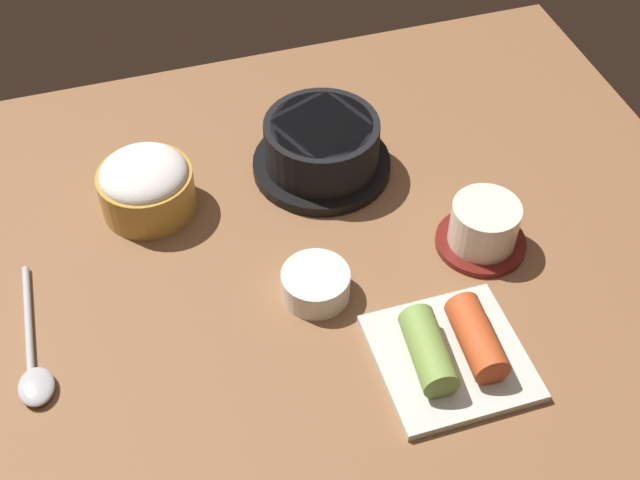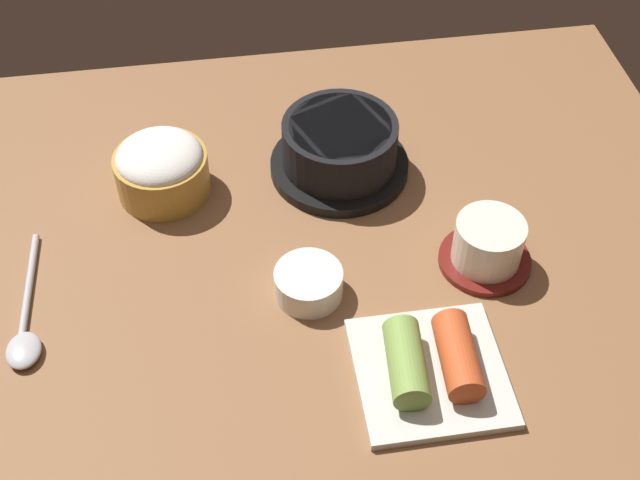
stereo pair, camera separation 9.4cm
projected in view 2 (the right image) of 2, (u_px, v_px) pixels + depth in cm
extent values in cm
cube|color=brown|center=(300.00, 253.00, 97.72)|extent=(100.00, 76.00, 2.00)
cylinder|color=black|center=(339.00, 166.00, 105.24)|extent=(17.17, 17.17, 1.40)
cylinder|color=black|center=(340.00, 143.00, 102.57)|extent=(14.06, 14.06, 5.85)
cylinder|color=#D15619|center=(340.00, 127.00, 100.63)|extent=(12.38, 12.38, 0.60)
cylinder|color=#B78C38|center=(162.00, 174.00, 101.27)|extent=(11.20, 11.20, 5.43)
ellipsoid|color=white|center=(159.00, 157.00, 99.27)|extent=(10.30, 10.30, 3.92)
cylinder|color=maroon|center=(484.00, 260.00, 95.10)|extent=(10.38, 10.38, 0.80)
cylinder|color=silver|center=(488.00, 242.00, 92.85)|extent=(7.72, 7.72, 5.30)
cylinder|color=#C6D18C|center=(492.00, 227.00, 91.11)|extent=(6.56, 6.56, 0.40)
cylinder|color=white|center=(305.00, 284.00, 91.13)|extent=(7.48, 7.48, 3.34)
cylinder|color=brown|center=(305.00, 276.00, 90.12)|extent=(6.13, 6.13, 0.50)
cube|color=silver|center=(430.00, 372.00, 84.86)|extent=(14.92, 14.92, 1.00)
cylinder|color=#7A9E47|center=(406.00, 362.00, 82.85)|extent=(4.49, 9.24, 3.74)
cylinder|color=#C64C23|center=(458.00, 356.00, 83.38)|extent=(4.23, 9.15, 3.74)
cylinder|color=#B7B7BC|center=(28.00, 291.00, 92.06)|extent=(1.31, 16.40, 0.80)
ellipsoid|color=#B7B7BC|center=(24.00, 350.00, 86.39)|extent=(3.60, 4.68, 1.26)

